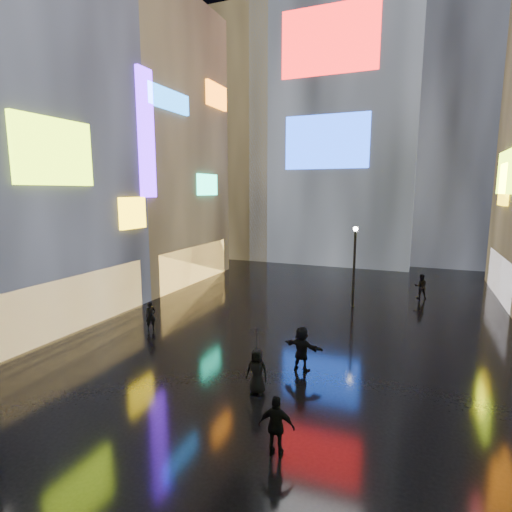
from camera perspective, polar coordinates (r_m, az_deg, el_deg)
The scene contains 12 objects.
ground at distance 23.61m, azimuth 7.48°, elevation -9.10°, with size 140.00×140.00×0.00m, color black.
building_left_far at distance 35.30m, azimuth -16.12°, elevation 14.74°, with size 10.28×12.00×22.00m.
tower_main at distance 48.41m, azimuth 12.35°, elevation 25.41°, with size 16.00×14.20×42.00m.
tower_flank_right at distance 48.76m, azimuth 27.53°, elevation 19.63°, with size 12.00×12.00×34.00m, color black.
tower_flank_left at distance 48.22m, azimuth -1.95°, elevation 15.95°, with size 10.00×10.00×26.00m, color black.
lamp_far at distance 26.17m, azimuth 13.87°, elevation -0.82°, with size 0.30×0.30×5.20m.
pedestrian_3 at distance 12.21m, azimuth 2.96°, elevation -23.11°, with size 1.04×0.43×1.77m, color black.
pedestrian_4 at distance 15.31m, azimuth 0.14°, elevation -16.13°, with size 0.83×0.54×1.70m, color black.
pedestrian_5 at distance 17.12m, azimuth 6.55°, elevation -13.01°, with size 1.75×0.56×1.88m, color black.
pedestrian_6 at distance 22.44m, azimuth -14.80°, elevation -8.27°, with size 0.56×0.37×1.53m, color black.
pedestrian_7 at distance 30.07m, azimuth 22.48°, elevation -4.02°, with size 0.83×0.65×1.72m, color black.
umbrella_2 at distance 14.82m, azimuth 0.14°, elevation -11.73°, with size 0.89×0.91×0.81m, color black.
Camera 1 is at (5.61, -1.69, 7.43)m, focal length 28.00 mm.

